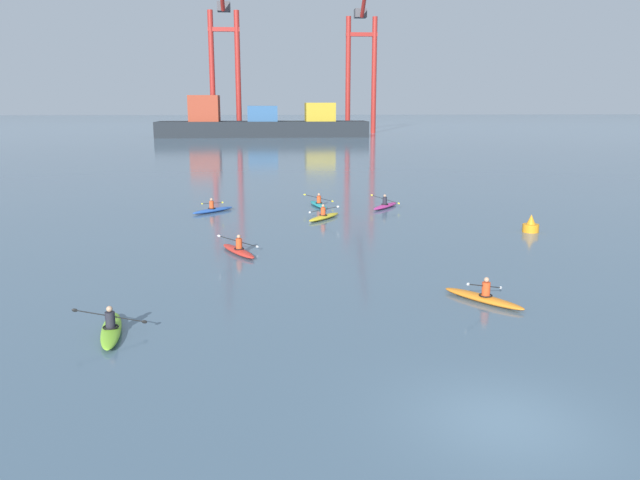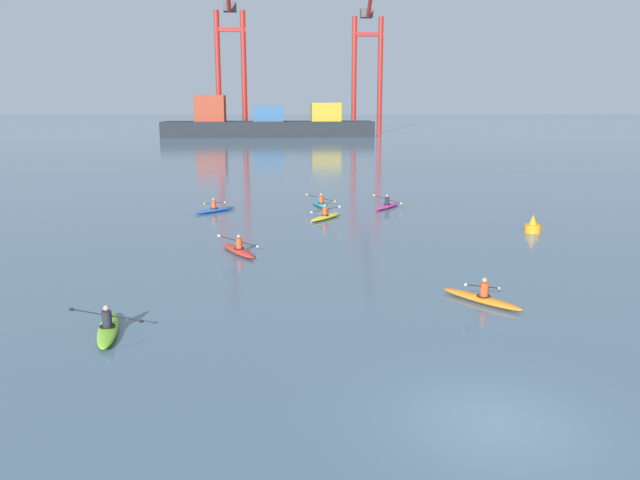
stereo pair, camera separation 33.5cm
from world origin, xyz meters
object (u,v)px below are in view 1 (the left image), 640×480
object	(u,v)px
container_barge	(261,124)
kayak_orange	(483,297)
channel_buoy	(531,226)
kayak_yellow	(324,216)
kayak_red	(238,250)
kayak_magenta	(385,205)
kayak_blue	(213,210)
kayak_lime	(111,329)
gantry_crane_west_mid	(362,54)
gantry_crane_west	(224,52)
kayak_teal	(319,204)

from	to	relation	value
container_barge	kayak_orange	size ratio (longest dim) A/B	14.55
channel_buoy	kayak_yellow	xyz separation A→B (m)	(-11.23, 5.01, -0.19)
kayak_red	kayak_magenta	bearing A→B (deg)	53.55
kayak_blue	kayak_magenta	distance (m)	11.79
container_barge	kayak_yellow	world-z (taller)	container_barge
kayak_blue	kayak_yellow	distance (m)	7.82
kayak_yellow	kayak_lime	world-z (taller)	kayak_lime
gantry_crane_west_mid	kayak_red	size ratio (longest dim) A/B	11.88
container_barge	gantry_crane_west_mid	world-z (taller)	gantry_crane_west_mid
gantry_crane_west_mid	kayak_orange	world-z (taller)	gantry_crane_west_mid
gantry_crane_west	kayak_lime	distance (m)	127.56
container_barge	kayak_orange	distance (m)	118.64
gantry_crane_west	channel_buoy	world-z (taller)	gantry_crane_west
kayak_yellow	kayak_orange	bearing A→B (deg)	-76.05
gantry_crane_west_mid	kayak_orange	distance (m)	135.21
kayak_yellow	kayak_magenta	size ratio (longest dim) A/B	1.00
channel_buoy	kayak_lime	bearing A→B (deg)	-143.45
kayak_magenta	gantry_crane_west	bearing A→B (deg)	99.48
kayak_magenta	kayak_teal	bearing A→B (deg)	167.90
channel_buoy	kayak_magenta	xyz separation A→B (m)	(-6.61, 8.98, -0.19)
kayak_blue	kayak_orange	size ratio (longest dim) A/B	0.91
kayak_lime	kayak_orange	size ratio (longest dim) A/B	1.11
gantry_crane_west	kayak_red	size ratio (longest dim) A/B	11.60
kayak_orange	kayak_magenta	distance (m)	21.29
channel_buoy	kayak_blue	size ratio (longest dim) A/B	0.35
kayak_teal	kayak_lime	bearing A→B (deg)	-109.08
gantry_crane_west	kayak_teal	bearing A→B (deg)	-82.95
kayak_orange	gantry_crane_west	bearing A→B (deg)	97.73
channel_buoy	kayak_teal	distance (m)	14.96
gantry_crane_west_mid	kayak_magenta	bearing A→B (deg)	-97.44
gantry_crane_west	kayak_teal	size ratio (longest dim) A/B	11.14
kayak_orange	kayak_teal	distance (m)	22.66
container_barge	gantry_crane_west_mid	size ratio (longest dim) A/B	1.15
kayak_lime	kayak_orange	world-z (taller)	kayak_lime
kayak_lime	kayak_teal	xyz separation A→B (m)	(8.48, 24.53, 0.00)
gantry_crane_west_mid	kayak_red	bearing A→B (deg)	-100.95
channel_buoy	kayak_orange	distance (m)	14.12
gantry_crane_west	channel_buoy	size ratio (longest dim) A/B	38.42
container_barge	kayak_lime	world-z (taller)	container_barge
kayak_blue	kayak_teal	world-z (taller)	kayak_teal
kayak_orange	kayak_red	size ratio (longest dim) A/B	0.94
container_barge	kayak_blue	size ratio (longest dim) A/B	15.96
kayak_magenta	kayak_blue	bearing A→B (deg)	-176.16
kayak_yellow	gantry_crane_west	bearing A→B (deg)	96.70
kayak_lime	gantry_crane_west_mid	bearing A→B (deg)	78.46
channel_buoy	kayak_blue	xyz separation A→B (m)	(-18.37, 8.19, -0.19)
kayak_blue	kayak_red	distance (m)	12.33
gantry_crane_west	channel_buoy	distance (m)	115.53
kayak_teal	gantry_crane_west_mid	bearing A→B (deg)	80.19
kayak_blue	kayak_orange	xyz separation A→B (m)	(11.44, -20.50, 0.00)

